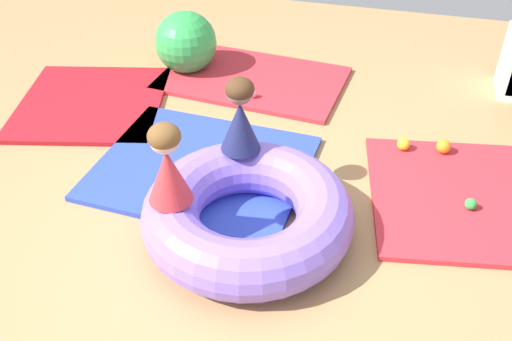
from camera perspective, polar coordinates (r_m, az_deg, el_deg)
ground_plane at (r=3.72m, az=-2.51°, el=-5.72°), size 8.00×8.00×0.00m
gym_mat_near_right at (r=4.16m, az=19.52°, el=-2.52°), size 1.38×1.46×0.04m
gym_mat_center_rear at (r=5.15m, az=-16.06°, el=6.50°), size 1.45×1.49×0.04m
gym_mat_front at (r=4.20m, az=-5.38°, el=0.32°), size 1.57×1.35×0.04m
gym_mat_far_right at (r=5.32m, az=-0.36°, el=9.09°), size 1.72×1.17×0.04m
inflatable_cushion at (r=3.55m, az=-0.83°, el=-4.28°), size 1.32×1.32×0.36m
child_in_navy at (r=3.66m, az=-1.59°, el=5.49°), size 0.37×0.37×0.51m
child_in_red at (r=3.26m, az=-8.81°, el=0.60°), size 0.35×0.35×0.52m
play_ball_pink at (r=4.98m, az=-0.26°, el=7.61°), size 0.07×0.07×0.07m
play_ball_yellow at (r=4.45m, az=14.46°, el=2.57°), size 0.10×0.10×0.10m
play_ball_orange at (r=4.49m, az=18.17°, el=2.29°), size 0.11×0.11×0.11m
play_ball_green at (r=4.03m, az=20.59°, el=-3.15°), size 0.08×0.08×0.08m
exercise_ball_large at (r=5.43m, az=-7.00°, el=12.54°), size 0.57×0.57×0.57m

